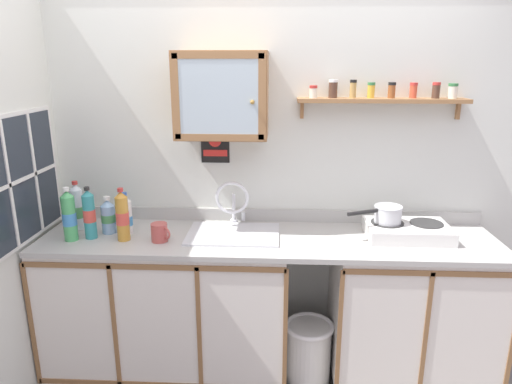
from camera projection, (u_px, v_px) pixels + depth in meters
name	position (u px, v px, depth m)	size (l,w,h in m)	color
back_wall	(270.00, 175.00, 2.88)	(3.28, 0.07, 2.45)	silver
lower_cabinet_run	(169.00, 307.00, 2.82)	(1.45, 0.59, 0.91)	black
lower_cabinet_run_right	(410.00, 314.00, 2.75)	(0.95, 0.59, 0.91)	black
countertop	(268.00, 239.00, 2.66)	(2.64, 0.61, 0.03)	#B2B2AD
backsplash	(269.00, 215.00, 2.91)	(2.64, 0.02, 0.08)	#B2B2AD
sink	(233.00, 237.00, 2.71)	(0.54, 0.42, 0.43)	silver
hot_plate_stove	(407.00, 231.00, 2.64)	(0.47, 0.31, 0.08)	silver
saucepan	(387.00, 214.00, 2.64)	(0.33, 0.20, 0.10)	silver
bottle_opaque_white_0	(126.00, 216.00, 2.68)	(0.08, 0.08, 0.25)	white
bottle_soda_green_1	(69.00, 216.00, 2.57)	(0.08, 0.08, 0.31)	#4CB266
bottle_water_clear_2	(77.00, 208.00, 2.76)	(0.07, 0.07, 0.30)	silver
bottle_water_blue_3	(108.00, 217.00, 2.70)	(0.08, 0.08, 0.22)	#8CB7E0
bottle_detergent_teal_4	(89.00, 214.00, 2.60)	(0.07, 0.07, 0.31)	teal
bottle_juice_amber_5	(122.00, 216.00, 2.57)	(0.07, 0.07, 0.31)	gold
mug	(160.00, 232.00, 2.58)	(0.12, 0.10, 0.10)	#B24C47
wall_cabinet	(222.00, 95.00, 2.58)	(0.52, 0.33, 0.48)	#996B42
spice_shelf	(382.00, 98.00, 2.62)	(0.97, 0.14, 0.23)	#996B42
warning_sign	(215.00, 145.00, 2.81)	(0.17, 0.01, 0.22)	black
window	(21.00, 179.00, 2.46)	(0.03, 0.76, 0.71)	#262D38
trash_bin	(308.00, 354.00, 2.76)	(0.30, 0.30, 0.42)	silver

